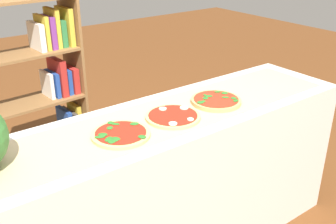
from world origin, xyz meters
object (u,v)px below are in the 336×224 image
object	(u,v)px
pizza_mozzarella_1	(173,116)
bookshelf	(44,98)
pizza_spinach_0	(121,134)
pizza_spinach_2	(216,101)

from	to	relation	value
pizza_mozzarella_1	bookshelf	distance (m)	1.19
pizza_spinach_0	bookshelf	world-z (taller)	bookshelf
pizza_spinach_2	bookshelf	size ratio (longest dim) A/B	0.20
pizza_spinach_2	bookshelf	bearing A→B (deg)	117.09
pizza_mozzarella_1	pizza_spinach_2	xyz separation A→B (m)	(0.31, 0.01, 0.00)
pizza_spinach_0	pizza_spinach_2	size ratio (longest dim) A/B	1.00
pizza_spinach_2	pizza_spinach_0	bearing A→B (deg)	-177.94
pizza_spinach_0	pizza_spinach_2	world-z (taller)	pizza_spinach_2
pizza_mozzarella_1	pizza_spinach_2	world-z (taller)	pizza_spinach_2
pizza_mozzarella_1	bookshelf	size ratio (longest dim) A/B	0.20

